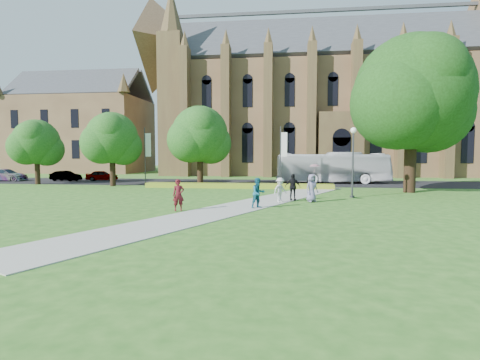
# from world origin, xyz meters

# --- Properties ---
(ground) EXTENTS (160.00, 160.00, 0.00)m
(ground) POSITION_xyz_m (0.00, 0.00, 0.00)
(ground) COLOR #285E1C
(ground) RESTS_ON ground
(road) EXTENTS (160.00, 10.00, 0.02)m
(road) POSITION_xyz_m (0.00, 20.00, 0.01)
(road) COLOR black
(road) RESTS_ON ground
(footpath) EXTENTS (15.58, 28.54, 0.04)m
(footpath) POSITION_xyz_m (0.00, 1.00, 0.02)
(footpath) COLOR #B2B2A8
(footpath) RESTS_ON ground
(flower_hedge) EXTENTS (18.00, 1.40, 0.45)m
(flower_hedge) POSITION_xyz_m (-2.00, 13.20, 0.23)
(flower_hedge) COLOR gold
(flower_hedge) RESTS_ON ground
(cathedral) EXTENTS (52.60, 18.25, 28.00)m
(cathedral) POSITION_xyz_m (10.00, 39.73, 12.98)
(cathedral) COLOR brown
(cathedral) RESTS_ON ground
(building_west) EXTENTS (22.00, 14.00, 18.30)m
(building_west) POSITION_xyz_m (-34.00, 42.00, 9.21)
(building_west) COLOR brown
(building_west) RESTS_ON ground
(streetlamp) EXTENTS (0.44, 0.44, 5.24)m
(streetlamp) POSITION_xyz_m (7.50, 6.50, 3.30)
(streetlamp) COLOR #38383D
(streetlamp) RESTS_ON ground
(large_tree) EXTENTS (9.60, 9.60, 13.20)m
(large_tree) POSITION_xyz_m (13.00, 11.00, 8.37)
(large_tree) COLOR #332114
(large_tree) RESTS_ON ground
(street_tree_0) EXTENTS (5.20, 5.20, 7.50)m
(street_tree_0) POSITION_xyz_m (-15.00, 14.00, 4.87)
(street_tree_0) COLOR #332114
(street_tree_0) RESTS_ON ground
(street_tree_1) EXTENTS (5.60, 5.60, 8.05)m
(street_tree_1) POSITION_xyz_m (-6.00, 14.50, 5.22)
(street_tree_1) COLOR #332114
(street_tree_1) RESTS_ON ground
(street_tree_2) EXTENTS (4.80, 4.80, 6.95)m
(street_tree_2) POSITION_xyz_m (-24.00, 15.00, 4.53)
(street_tree_2) COLOR #332114
(street_tree_2) RESTS_ON ground
(banner_pole_0) EXTENTS (0.70, 0.10, 6.00)m
(banner_pole_0) POSITION_xyz_m (2.11, 15.20, 3.39)
(banner_pole_0) COLOR #38383D
(banner_pole_0) RESTS_ON ground
(banner_pole_1) EXTENTS (0.70, 0.10, 6.00)m
(banner_pole_1) POSITION_xyz_m (-11.89, 15.20, 3.39)
(banner_pole_1) COLOR #38383D
(banner_pole_1) RESTS_ON ground
(tour_coach) EXTENTS (12.60, 4.08, 3.45)m
(tour_coach) POSITION_xyz_m (7.71, 20.35, 1.74)
(tour_coach) COLOR white
(tour_coach) RESTS_ON road
(car_0) EXTENTS (3.95, 2.34, 1.26)m
(car_0) POSITION_xyz_m (-19.56, 20.62, 0.65)
(car_0) COLOR gray
(car_0) RESTS_ON road
(car_1) EXTENTS (3.85, 1.80, 1.22)m
(car_1) POSITION_xyz_m (-23.69, 19.67, 0.63)
(car_1) COLOR gray
(car_1) RESTS_ON road
(car_2) EXTENTS (5.13, 2.43, 1.45)m
(car_2) POSITION_xyz_m (-31.04, 19.08, 0.74)
(car_2) COLOR gray
(car_2) RESTS_ON road
(pedestrian_0) EXTENTS (0.77, 0.65, 1.80)m
(pedestrian_0) POSITION_xyz_m (-3.53, -1.64, 0.94)
(pedestrian_0) COLOR #501218
(pedestrian_0) RESTS_ON footpath
(pedestrian_1) EXTENTS (1.11, 1.07, 1.80)m
(pedestrian_1) POSITION_xyz_m (0.90, -0.01, 0.94)
(pedestrian_1) COLOR #175973
(pedestrian_1) RESTS_ON footpath
(pedestrian_2) EXTENTS (1.20, 1.15, 1.64)m
(pedestrian_2) POSITION_xyz_m (2.17, 2.89, 0.86)
(pedestrian_2) COLOR #B8B8B8
(pedestrian_2) RESTS_ON footpath
(pedestrian_3) EXTENTS (1.13, 0.58, 1.85)m
(pedestrian_3) POSITION_xyz_m (3.02, 4.08, 0.97)
(pedestrian_3) COLOR black
(pedestrian_3) RESTS_ON footpath
(pedestrian_4) EXTENTS (1.09, 1.00, 1.87)m
(pedestrian_4) POSITION_xyz_m (4.29, 3.36, 0.97)
(pedestrian_4) COLOR slate
(pedestrian_4) RESTS_ON footpath
(parasol) EXTENTS (0.70, 0.70, 0.59)m
(parasol) POSITION_xyz_m (4.47, 3.46, 2.20)
(parasol) COLOR #D6979C
(parasol) RESTS_ON pedestrian_4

